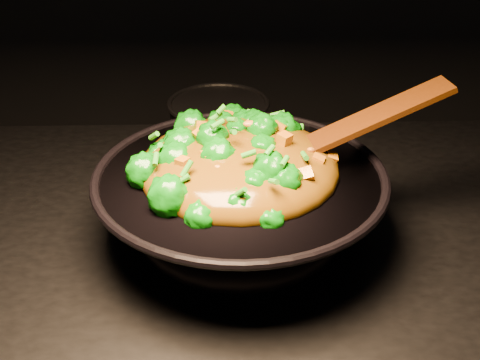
{
  "coord_description": "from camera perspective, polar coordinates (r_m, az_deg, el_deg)",
  "views": [
    {
      "loc": [
        -0.06,
        -0.78,
        1.48
      ],
      "look_at": [
        -0.04,
        0.02,
        1.01
      ],
      "focal_mm": 45.0,
      "sensor_mm": 36.0,
      "label": 1
    }
  ],
  "objects": [
    {
      "name": "wok",
      "position": [
        0.94,
        0.02,
        -2.71
      ],
      "size": [
        0.57,
        0.57,
        0.12
      ],
      "primitive_type": null,
      "rotation": [
        0.0,
        0.0,
        0.42
      ],
      "color": "black",
      "rests_on": "stovetop"
    },
    {
      "name": "spatula",
      "position": [
        0.93,
        9.94,
        4.7
      ],
      "size": [
        0.32,
        0.1,
        0.14
      ],
      "primitive_type": "cube",
      "rotation": [
        0.0,
        -0.38,
        0.15
      ],
      "color": "#3A1505",
      "rests_on": "wok"
    },
    {
      "name": "stir_fry",
      "position": [
        0.9,
        -0.1,
        3.87
      ],
      "size": [
        0.39,
        0.39,
        0.11
      ],
      "primitive_type": null,
      "rotation": [
        0.0,
        0.0,
        -0.34
      ],
      "color": "#0C7308",
      "rests_on": "wok"
    },
    {
      "name": "back_pot",
      "position": [
        1.21,
        -2.02,
        5.11
      ],
      "size": [
        0.26,
        0.26,
        0.11
      ],
      "primitive_type": "cylinder",
      "rotation": [
        0.0,
        0.0,
        0.43
      ],
      "color": "black",
      "rests_on": "stovetop"
    }
  ]
}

